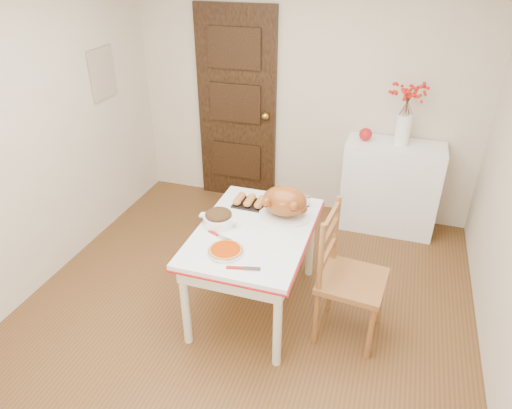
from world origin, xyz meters
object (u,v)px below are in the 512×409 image
(kitchen_table, at_px, (254,268))
(pumpkin_pie, at_px, (226,250))
(chair_oak, at_px, (353,278))
(sideboard, at_px, (390,187))
(turkey_platter, at_px, (285,203))

(kitchen_table, relative_size, pumpkin_pie, 5.07)
(kitchen_table, bearing_deg, chair_oak, -5.49)
(sideboard, bearing_deg, pumpkin_pie, -117.88)
(sideboard, bearing_deg, chair_oak, -95.46)
(kitchen_table, xyz_separation_m, chair_oak, (0.75, -0.07, 0.15))
(sideboard, relative_size, turkey_platter, 2.31)
(chair_oak, height_order, pumpkin_pie, chair_oak)
(sideboard, xyz_separation_m, kitchen_table, (-0.91, -1.53, -0.09))
(sideboard, distance_m, kitchen_table, 1.78)
(chair_oak, distance_m, pumpkin_pie, 0.92)
(chair_oak, relative_size, turkey_platter, 2.58)
(pumpkin_pie, bearing_deg, kitchen_table, 75.86)
(turkey_platter, distance_m, pumpkin_pie, 0.64)
(sideboard, height_order, kitchen_table, sideboard)
(pumpkin_pie, bearing_deg, sideboard, 62.12)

